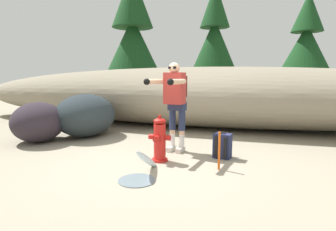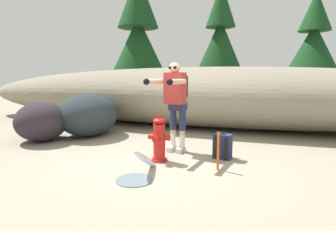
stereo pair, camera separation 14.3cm
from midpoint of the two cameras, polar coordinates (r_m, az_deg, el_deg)
ground_plane at (r=4.86m, az=-0.03°, el=-9.26°), size 56.00×56.00×0.04m
dirt_embankment at (r=8.06m, az=8.41°, el=3.96°), size 16.20×3.20×1.72m
fire_hydrant at (r=4.64m, az=-0.98°, el=-5.16°), size 0.38×0.33×0.79m
hydrant_water_jet at (r=4.12m, az=-4.20°, el=-10.31°), size 0.52×1.09×0.56m
utility_worker at (r=5.08m, az=2.38°, el=4.02°), size 0.61×1.02×1.69m
spare_backpack at (r=4.93m, az=12.22°, el=-6.35°), size 0.33×0.32×0.47m
boulder_large at (r=6.87m, az=-15.82°, el=0.12°), size 1.42×1.68×1.03m
boulder_mid at (r=6.69m, az=-24.42°, el=-1.13°), size 1.56×1.63×0.88m
pine_tree_far_left at (r=13.37m, az=-5.95°, el=16.03°), size 2.95×2.95×6.26m
pine_tree_left at (r=14.29m, az=11.19°, el=16.24°), size 2.26×2.26×6.04m
pine_tree_center at (r=14.63m, az=28.53°, el=14.06°), size 2.19×2.19×5.32m
survey_stake at (r=4.29m, az=11.41°, el=-7.34°), size 0.04×0.04×0.60m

